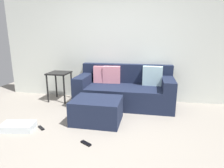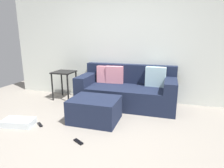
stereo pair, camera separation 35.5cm
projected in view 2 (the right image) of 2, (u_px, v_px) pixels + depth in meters
name	position (u px, v px, depth m)	size (l,w,h in m)	color
ground_plane	(86.00, 140.00, 2.78)	(7.22, 7.22, 0.00)	gray
wall_back	(121.00, 45.00, 4.40)	(5.55, 0.10, 2.55)	silver
couch_sectional	(127.00, 91.00, 4.15)	(2.04, 0.90, 0.85)	#192138
ottoman	(95.00, 110.00, 3.38)	(0.83, 0.66, 0.42)	#192138
storage_bin	(19.00, 122.00, 3.24)	(0.51, 0.29, 0.11)	silver
side_table	(64.00, 77.00, 4.53)	(0.46, 0.48, 0.66)	black
remote_near_ottoman	(78.00, 142.00, 2.72)	(0.18, 0.05, 0.02)	black
remote_by_storage_bin	(40.00, 125.00, 3.25)	(0.17, 0.04, 0.02)	black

